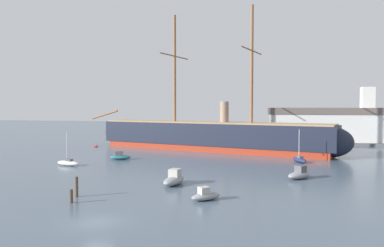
{
  "coord_description": "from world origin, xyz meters",
  "views": [
    {
      "loc": [
        14.98,
        -28.74,
        10.04
      ],
      "look_at": [
        0.47,
        35.08,
        6.97
      ],
      "focal_mm": 34.44,
      "sensor_mm": 36.0,
      "label": 1
    }
  ],
  "objects_px": {
    "motorboat_distant_centre": "(220,143)",
    "dockside_warehouse_right": "(361,126)",
    "sailboat_mid_left": "(68,163)",
    "sailboat_alongside_stern": "(299,160)",
    "mooring_piling_left_pair": "(71,196)",
    "motorboat_near_centre": "(174,179)",
    "seagull_in_flight": "(217,108)",
    "motorboat_mid_right": "(299,174)",
    "motorboat_foreground_right": "(206,195)",
    "mooring_piling_nearest": "(77,187)",
    "tall_ship": "(211,136)",
    "motorboat_alongside_bow": "(120,157)",
    "dinghy_far_left": "(96,146)"
  },
  "relations": [
    {
      "from": "mooring_piling_left_pair",
      "to": "sailboat_mid_left",
      "type": "bearing_deg",
      "value": 122.1
    },
    {
      "from": "dockside_warehouse_right",
      "to": "seagull_in_flight",
      "type": "height_order",
      "value": "dockside_warehouse_right"
    },
    {
      "from": "mooring_piling_nearest",
      "to": "mooring_piling_left_pair",
      "type": "relative_size",
      "value": 1.57
    },
    {
      "from": "motorboat_alongside_bow",
      "to": "tall_ship",
      "type": "bearing_deg",
      "value": 52.19
    },
    {
      "from": "dinghy_far_left",
      "to": "mooring_piling_nearest",
      "type": "bearing_deg",
      "value": -64.81
    },
    {
      "from": "sailboat_mid_left",
      "to": "sailboat_alongside_stern",
      "type": "xyz_separation_m",
      "value": [
        38.4,
        12.63,
        -0.01
      ]
    },
    {
      "from": "motorboat_alongside_bow",
      "to": "seagull_in_flight",
      "type": "xyz_separation_m",
      "value": [
        18.98,
        -3.8,
        9.12
      ]
    },
    {
      "from": "motorboat_mid_right",
      "to": "motorboat_distant_centre",
      "type": "relative_size",
      "value": 1.05
    },
    {
      "from": "tall_ship",
      "to": "dockside_warehouse_right",
      "type": "xyz_separation_m",
      "value": [
        36.6,
        23.95,
        1.41
      ]
    },
    {
      "from": "tall_ship",
      "to": "motorboat_alongside_bow",
      "type": "height_order",
      "value": "tall_ship"
    },
    {
      "from": "motorboat_mid_right",
      "to": "motorboat_distant_centre",
      "type": "xyz_separation_m",
      "value": [
        -17.32,
        42.11,
        -0.05
      ]
    },
    {
      "from": "seagull_in_flight",
      "to": "sailboat_alongside_stern",
      "type": "bearing_deg",
      "value": 30.14
    },
    {
      "from": "motorboat_near_centre",
      "to": "dockside_warehouse_right",
      "type": "bearing_deg",
      "value": 60.27
    },
    {
      "from": "motorboat_distant_centre",
      "to": "mooring_piling_nearest",
      "type": "height_order",
      "value": "mooring_piling_nearest"
    },
    {
      "from": "motorboat_alongside_bow",
      "to": "motorboat_mid_right",
      "type": "bearing_deg",
      "value": -19.73
    },
    {
      "from": "motorboat_mid_right",
      "to": "seagull_in_flight",
      "type": "relative_size",
      "value": 4.65
    },
    {
      "from": "sailboat_alongside_stern",
      "to": "motorboat_distant_centre",
      "type": "height_order",
      "value": "sailboat_alongside_stern"
    },
    {
      "from": "motorboat_near_centre",
      "to": "mooring_piling_left_pair",
      "type": "bearing_deg",
      "value": -125.89
    },
    {
      "from": "motorboat_distant_centre",
      "to": "dockside_warehouse_right",
      "type": "xyz_separation_m",
      "value": [
        36.31,
        11.43,
        4.21
      ]
    },
    {
      "from": "motorboat_mid_right",
      "to": "dockside_warehouse_right",
      "type": "bearing_deg",
      "value": 70.46
    },
    {
      "from": "tall_ship",
      "to": "motorboat_alongside_bow",
      "type": "bearing_deg",
      "value": -127.81
    },
    {
      "from": "motorboat_mid_right",
      "to": "dinghy_far_left",
      "type": "height_order",
      "value": "motorboat_mid_right"
    },
    {
      "from": "mooring_piling_nearest",
      "to": "seagull_in_flight",
      "type": "distance_m",
      "value": 27.94
    },
    {
      "from": "seagull_in_flight",
      "to": "dockside_warehouse_right",
      "type": "bearing_deg",
      "value": 55.36
    },
    {
      "from": "motorboat_near_centre",
      "to": "mooring_piling_nearest",
      "type": "bearing_deg",
      "value": -135.91
    },
    {
      "from": "sailboat_mid_left",
      "to": "seagull_in_flight",
      "type": "bearing_deg",
      "value": 10.71
    },
    {
      "from": "motorboat_foreground_right",
      "to": "tall_ship",
      "type": "bearing_deg",
      "value": 99.12
    },
    {
      "from": "dinghy_far_left",
      "to": "seagull_in_flight",
      "type": "distance_m",
      "value": 42.26
    },
    {
      "from": "motorboat_alongside_bow",
      "to": "mooring_piling_left_pair",
      "type": "bearing_deg",
      "value": -75.41
    },
    {
      "from": "seagull_in_flight",
      "to": "dinghy_far_left",
      "type": "bearing_deg",
      "value": 145.78
    },
    {
      "from": "motorboat_near_centre",
      "to": "sailboat_mid_left",
      "type": "height_order",
      "value": "sailboat_mid_left"
    },
    {
      "from": "sailboat_mid_left",
      "to": "motorboat_distant_centre",
      "type": "relative_size",
      "value": 1.39
    },
    {
      "from": "motorboat_near_centre",
      "to": "motorboat_distant_centre",
      "type": "bearing_deg",
      "value": 91.6
    },
    {
      "from": "motorboat_distant_centre",
      "to": "motorboat_mid_right",
      "type": "bearing_deg",
      "value": -67.65
    },
    {
      "from": "motorboat_alongside_bow",
      "to": "mooring_piling_left_pair",
      "type": "relative_size",
      "value": 2.89
    },
    {
      "from": "tall_ship",
      "to": "mooring_piling_left_pair",
      "type": "bearing_deg",
      "value": -97.46
    },
    {
      "from": "sailboat_alongside_stern",
      "to": "dockside_warehouse_right",
      "type": "xyz_separation_m",
      "value": [
        18.04,
        38.0,
        4.3
      ]
    },
    {
      "from": "motorboat_distant_centre",
      "to": "mooring_piling_nearest",
      "type": "bearing_deg",
      "value": -97.27
    },
    {
      "from": "sailboat_mid_left",
      "to": "mooring_piling_left_pair",
      "type": "height_order",
      "value": "sailboat_mid_left"
    },
    {
      "from": "dockside_warehouse_right",
      "to": "motorboat_foreground_right",
      "type": "bearing_deg",
      "value": -113.49
    },
    {
      "from": "sailboat_mid_left",
      "to": "dockside_warehouse_right",
      "type": "xyz_separation_m",
      "value": [
        56.44,
        50.63,
        4.3
      ]
    },
    {
      "from": "motorboat_foreground_right",
      "to": "motorboat_distant_centre",
      "type": "relative_size",
      "value": 0.82
    },
    {
      "from": "mooring_piling_left_pair",
      "to": "dockside_warehouse_right",
      "type": "height_order",
      "value": "dockside_warehouse_right"
    },
    {
      "from": "motorboat_alongside_bow",
      "to": "seagull_in_flight",
      "type": "bearing_deg",
      "value": -11.31
    },
    {
      "from": "motorboat_mid_right",
      "to": "dinghy_far_left",
      "type": "xyz_separation_m",
      "value": [
        -46.8,
        30.74,
        -0.42
      ]
    },
    {
      "from": "motorboat_mid_right",
      "to": "sailboat_alongside_stern",
      "type": "height_order",
      "value": "sailboat_alongside_stern"
    },
    {
      "from": "sailboat_alongside_stern",
      "to": "motorboat_near_centre",
      "type": "bearing_deg",
      "value": -126.1
    },
    {
      "from": "motorboat_foreground_right",
      "to": "dinghy_far_left",
      "type": "distance_m",
      "value": 57.91
    },
    {
      "from": "motorboat_foreground_right",
      "to": "seagull_in_flight",
      "type": "relative_size",
      "value": 3.65
    },
    {
      "from": "motorboat_foreground_right",
      "to": "motorboat_mid_right",
      "type": "xyz_separation_m",
      "value": [
        10.54,
        14.4,
        0.12
      ]
    }
  ]
}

